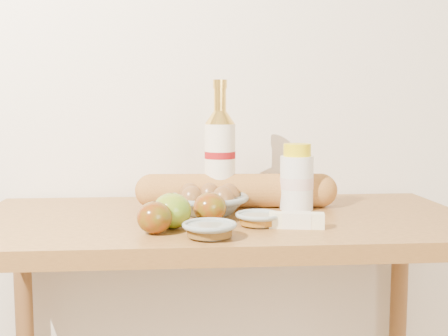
{
  "coord_description": "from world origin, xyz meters",
  "views": [
    {
      "loc": [
        -0.1,
        -0.15,
        1.17
      ],
      "look_at": [
        0.0,
        1.15,
        1.02
      ],
      "focal_mm": 45.0,
      "sensor_mm": 36.0,
      "label": 1
    }
  ],
  "objects_px": {
    "table": "(223,265)",
    "cream_bottle": "(297,179)",
    "bourbon_bottle": "(220,156)",
    "egg_bowl": "(208,201)",
    "baguette": "(236,191)"
  },
  "relations": [
    {
      "from": "egg_bowl",
      "to": "bourbon_bottle",
      "type": "bearing_deg",
      "value": 67.39
    },
    {
      "from": "cream_bottle",
      "to": "egg_bowl",
      "type": "xyz_separation_m",
      "value": [
        -0.23,
        -0.03,
        -0.05
      ]
    },
    {
      "from": "table",
      "to": "egg_bowl",
      "type": "distance_m",
      "value": 0.16
    },
    {
      "from": "bourbon_bottle",
      "to": "baguette",
      "type": "height_order",
      "value": "bourbon_bottle"
    },
    {
      "from": "bourbon_bottle",
      "to": "egg_bowl",
      "type": "xyz_separation_m",
      "value": [
        -0.04,
        -0.09,
        -0.11
      ]
    },
    {
      "from": "table",
      "to": "cream_bottle",
      "type": "xyz_separation_m",
      "value": [
        0.19,
        0.07,
        0.2
      ]
    },
    {
      "from": "egg_bowl",
      "to": "baguette",
      "type": "distance_m",
      "value": 0.11
    },
    {
      "from": "table",
      "to": "cream_bottle",
      "type": "distance_m",
      "value": 0.29
    },
    {
      "from": "bourbon_bottle",
      "to": "cream_bottle",
      "type": "height_order",
      "value": "bourbon_bottle"
    },
    {
      "from": "cream_bottle",
      "to": "baguette",
      "type": "xyz_separation_m",
      "value": [
        -0.15,
        0.04,
        -0.03
      ]
    },
    {
      "from": "table",
      "to": "cream_bottle",
      "type": "bearing_deg",
      "value": 19.56
    },
    {
      "from": "cream_bottle",
      "to": "bourbon_bottle",
      "type": "bearing_deg",
      "value": 142.0
    },
    {
      "from": "cream_bottle",
      "to": "egg_bowl",
      "type": "distance_m",
      "value": 0.24
    },
    {
      "from": "egg_bowl",
      "to": "table",
      "type": "bearing_deg",
      "value": -47.59
    },
    {
      "from": "table",
      "to": "bourbon_bottle",
      "type": "bearing_deg",
      "value": 89.14
    }
  ]
}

